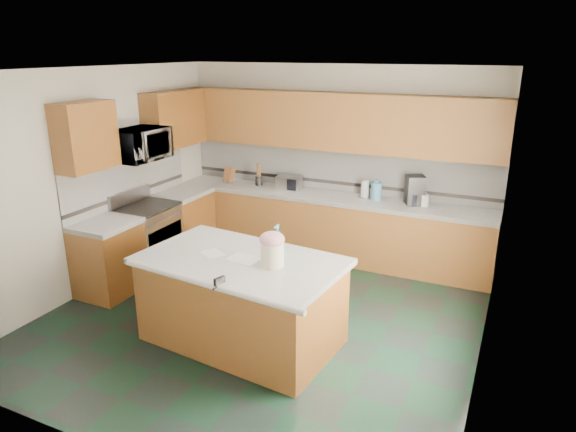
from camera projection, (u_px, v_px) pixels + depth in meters
The scene contains 52 objects.
floor at pixel (263, 317), 5.82m from camera, with size 4.60×4.60×0.00m, color black.
ceiling at pixel (259, 70), 4.98m from camera, with size 4.60×4.60×0.00m, color white.
wall_back at pixel (336, 161), 7.40m from camera, with size 4.60×0.04×2.70m, color silver.
wall_front at pixel (98, 294), 3.40m from camera, with size 4.60×0.04×2.70m, color silver.
wall_left at pixel (95, 180), 6.33m from camera, with size 0.04×4.60×2.70m, color silver.
wall_right at pixel (496, 235), 4.47m from camera, with size 0.04×4.60×2.70m, color silver.
back_base_cab at pixel (327, 228), 7.41m from camera, with size 4.60×0.60×0.86m, color #3D1F08.
back_countertop at pixel (327, 197), 7.27m from camera, with size 4.60×0.64×0.06m, color white.
back_upper_cab at pixel (333, 121), 7.05m from camera, with size 4.60×0.33×0.78m, color #3D1F08.
back_backsplash at pixel (335, 169), 7.41m from camera, with size 4.60×0.02×0.63m, color silver.
back_accent_band at pixel (335, 182), 7.46m from camera, with size 4.60×0.01×0.05m, color black.
left_base_cab_rear at pixel (183, 223), 7.60m from camera, with size 0.60×0.82×0.86m, color #3D1F08.
left_counter_rear at pixel (181, 193), 7.46m from camera, with size 0.64×0.82×0.06m, color white.
left_base_cab_front at pixel (109, 260), 6.28m from camera, with size 0.60×0.72×0.86m, color #3D1F08.
left_counter_front at pixel (105, 225), 6.14m from camera, with size 0.64×0.72×0.06m, color white.
left_backsplash at pixel (128, 180), 6.83m from camera, with size 0.02×2.30×0.63m, color silver.
left_accent_band at pixel (130, 194), 6.88m from camera, with size 0.01×2.30×0.05m, color black.
left_upper_cab_rear at pixel (174, 119), 7.30m from camera, with size 0.33×1.09×0.78m, color #3D1F08.
left_upper_cab_front at pixel (85, 136), 5.86m from camera, with size 0.33×0.72×0.78m, color #3D1F08.
range_body at pixel (148, 240), 6.92m from camera, with size 0.60×0.76×0.88m, color #B7B7BC.
range_oven_door at pixel (166, 246), 6.81m from camera, with size 0.02×0.68×0.55m, color black.
range_cooktop at pixel (145, 207), 6.77m from camera, with size 0.62×0.78×0.04m, color black.
range_handle at pixel (166, 219), 6.68m from camera, with size 0.02×0.02×0.66m, color #B7B7BC.
range_backguard at pixel (129, 196), 6.84m from camera, with size 0.06×0.76×0.18m, color #B7B7BC.
microwave at pixel (140, 145), 6.51m from camera, with size 0.73×0.50×0.41m, color #B7B7BC.
island_base at pixel (242, 303), 5.23m from camera, with size 1.90×1.08×0.86m, color #3D1F08.
island_top at pixel (241, 261), 5.08m from camera, with size 2.00×1.18×0.06m, color white.
island_bullnose at pixel (207, 285), 4.57m from camera, with size 0.06×0.06×2.00m, color white.
treat_jar at pixel (272, 254), 4.87m from camera, with size 0.22×0.22×0.23m, color beige.
treat_jar_lid at pixel (272, 239), 4.82m from camera, with size 0.24×0.24×0.15m, color pink.
treat_jar_knob at pixel (272, 234), 4.81m from camera, with size 0.03×0.03×0.08m, color tan.
treat_jar_knob_end_l at pixel (268, 234), 4.82m from camera, with size 0.04×0.04×0.04m, color tan.
treat_jar_knob_end_r at pixel (276, 235), 4.79m from camera, with size 0.04×0.04×0.04m, color tan.
soap_bottle_island at pixel (277, 244), 4.90m from camera, with size 0.15×0.15×0.39m, color #36A7B6.
paper_sheet_a at pixel (243, 259), 5.06m from camera, with size 0.31×0.24×0.00m, color white.
paper_sheet_b at pixel (213, 254), 5.19m from camera, with size 0.25×0.19×0.00m, color white.
clamp_body at pixel (220, 283), 4.53m from camera, with size 0.03×0.11×0.10m, color black.
clamp_handle at pixel (216, 288), 4.48m from camera, with size 0.02×0.02×0.08m, color black.
knife_block at pixel (229, 175), 7.92m from camera, with size 0.13×0.11×0.24m, color #472814.
utensil_crock at pixel (259, 181), 7.76m from camera, with size 0.11×0.11×0.14m, color black.
utensil_bundle at pixel (259, 170), 7.71m from camera, with size 0.06×0.06×0.20m, color #472814.
toaster_oven at pixel (289, 183), 7.52m from camera, with size 0.35×0.24×0.21m, color #B7B7BC.
toaster_oven_door at pixel (286, 184), 7.42m from camera, with size 0.31×0.01×0.17m, color black.
paper_towel at pixel (365, 189), 7.10m from camera, with size 0.11×0.11×0.24m, color white.
paper_towel_base at pixel (365, 197), 7.14m from camera, with size 0.16×0.16×0.01m, color #B7B7BC.
water_jug at pixel (376, 191), 6.99m from camera, with size 0.15×0.15×0.25m, color teal.
water_jug_neck at pixel (377, 181), 6.95m from camera, with size 0.07×0.07×0.04m, color teal.
coffee_maker at pixel (415, 190), 6.78m from camera, with size 0.23×0.25×0.39m, color black.
coffee_carafe at pixel (413, 199), 6.77m from camera, with size 0.16×0.16×0.16m, color black.
soap_bottle_back at pixel (425, 197), 6.73m from camera, with size 0.10×0.11×0.23m, color white.
soap_back_cap at pixel (426, 188), 6.69m from camera, with size 0.02×0.02×0.03m, color red.
window_light_proxy at pixel (493, 225), 4.26m from camera, with size 0.02×1.40×1.10m, color white.
Camera 1 is at (2.44, -4.57, 2.90)m, focal length 32.00 mm.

